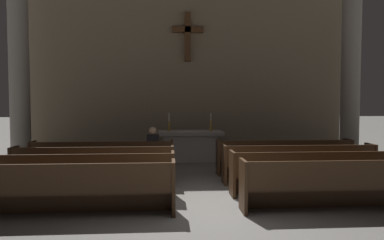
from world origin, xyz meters
TOP-DOWN VIEW (x-y plane):
  - ground_plane at (0.00, 0.00)m, footprint 80.00×80.00m
  - pew_left_row_1 at (-2.46, -0.04)m, footprint 3.73×0.50m
  - pew_left_row_2 at (-2.46, 1.04)m, footprint 3.73×0.50m
  - pew_left_row_3 at (-2.46, 2.11)m, footprint 3.73×0.50m
  - pew_left_row_4 at (-2.46, 3.19)m, footprint 3.73×0.50m
  - pew_right_row_1 at (2.46, -0.04)m, footprint 3.73×0.50m
  - pew_right_row_2 at (2.46, 1.04)m, footprint 3.73×0.50m
  - pew_right_row_3 at (2.46, 2.11)m, footprint 3.73×0.50m
  - pew_right_row_4 at (2.46, 3.19)m, footprint 3.73×0.50m
  - column_left_second at (-5.46, 5.36)m, footprint 0.92×0.92m
  - column_right_second at (5.46, 5.36)m, footprint 0.92×0.92m
  - altar at (0.00, 5.45)m, footprint 2.20×0.90m
  - candlestick_left at (-0.70, 5.45)m, footprint 0.16×0.16m
  - candlestick_right at (0.70, 5.45)m, footprint 0.16×0.16m
  - apse_with_cross at (0.00, 7.14)m, footprint 11.91×0.47m
  - lone_worshipper at (-1.13, 3.22)m, footprint 0.32×0.43m

SIDE VIEW (x-z plane):
  - ground_plane at x=0.00m, z-range 0.00..0.00m
  - pew_left_row_1 at x=-2.46m, z-range 0.00..0.95m
  - pew_left_row_2 at x=-2.46m, z-range 0.00..0.95m
  - pew_left_row_3 at x=-2.46m, z-range 0.00..0.95m
  - pew_left_row_4 at x=-2.46m, z-range 0.00..0.95m
  - pew_right_row_1 at x=2.46m, z-range 0.00..0.95m
  - pew_right_row_2 at x=2.46m, z-range 0.00..0.95m
  - pew_right_row_3 at x=2.46m, z-range 0.00..0.95m
  - pew_right_row_4 at x=2.46m, z-range 0.00..0.95m
  - altar at x=0.00m, z-range 0.03..1.04m
  - lone_worshipper at x=-1.13m, z-range 0.03..1.35m
  - candlestick_left at x=-0.70m, z-range 0.90..1.50m
  - candlestick_right at x=0.70m, z-range 0.90..1.50m
  - column_left_second at x=-5.46m, z-range -0.08..6.56m
  - column_right_second at x=5.46m, z-range -0.08..6.56m
  - apse_with_cross at x=0.00m, z-range 0.00..7.98m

